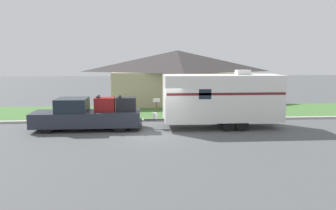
# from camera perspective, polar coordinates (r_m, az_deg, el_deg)

# --- Properties ---
(ground_plane) EXTENTS (120.00, 120.00, 0.00)m
(ground_plane) POSITION_cam_1_polar(r_m,az_deg,el_deg) (18.15, -1.48, -5.04)
(ground_plane) COLOR #515456
(curb_strip) EXTENTS (80.00, 0.30, 0.14)m
(curb_strip) POSITION_cam_1_polar(r_m,az_deg,el_deg) (21.80, -2.00, -2.62)
(curb_strip) COLOR beige
(curb_strip) RESTS_ON ground_plane
(lawn_strip) EXTENTS (80.00, 7.00, 0.03)m
(lawn_strip) POSITION_cam_1_polar(r_m,az_deg,el_deg) (25.40, -2.36, -1.20)
(lawn_strip) COLOR #477538
(lawn_strip) RESTS_ON ground_plane
(house_across_street) EXTENTS (12.54, 6.90, 4.86)m
(house_across_street) POSITION_cam_1_polar(r_m,az_deg,el_deg) (30.43, 1.63, 5.10)
(house_across_street) COLOR tan
(house_across_street) RESTS_ON ground_plane
(pickup_truck) EXTENTS (6.27, 1.98, 1.99)m
(pickup_truck) POSITION_cam_1_polar(r_m,az_deg,el_deg) (19.62, -13.84, -1.72)
(pickup_truck) COLOR black
(pickup_truck) RESTS_ON ground_plane
(travel_trailer) EXTENTS (8.09, 2.45, 3.45)m
(travel_trailer) POSITION_cam_1_polar(r_m,az_deg,el_deg) (19.79, 9.34, 1.29)
(travel_trailer) COLOR black
(travel_trailer) RESTS_ON ground_plane
(mailbox) EXTENTS (0.48, 0.20, 1.35)m
(mailbox) POSITION_cam_1_polar(r_m,az_deg,el_deg) (22.72, -2.01, 0.30)
(mailbox) COLOR brown
(mailbox) RESTS_ON ground_plane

